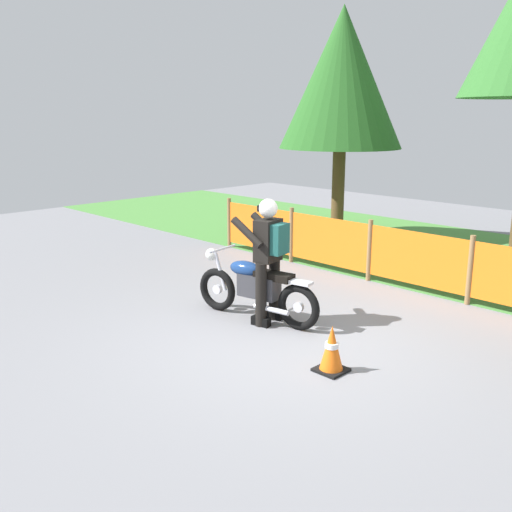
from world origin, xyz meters
The scene contains 7 objects.
ground centered at (0.00, 0.00, -0.01)m, with size 24.00×24.00×0.02m, color gray.
grass_verge centered at (0.00, 5.64, 0.01)m, with size 24.00×5.47×0.01m, color #4C8C3D.
barrier_fence centered at (0.00, 2.90, 0.54)m, with size 8.89×0.08×1.05m.
tree_leftmost centered at (-3.28, 5.15, 3.48)m, with size 2.64×2.64×4.96m.
motorcycle_lead centered at (-0.89, 0.21, 0.45)m, with size 1.96×0.62×0.94m.
rider_lead centered at (-0.68, 0.25, 0.95)m, with size 0.73×0.62×1.69m.
traffic_cone centered at (0.87, -0.34, 0.26)m, with size 0.32×0.32×0.53m.
Camera 1 is at (4.40, -5.00, 2.75)m, focal length 39.93 mm.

